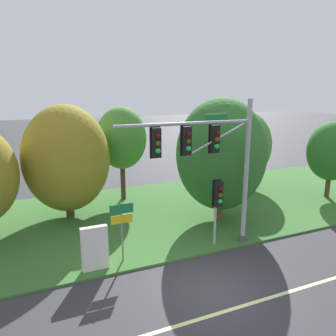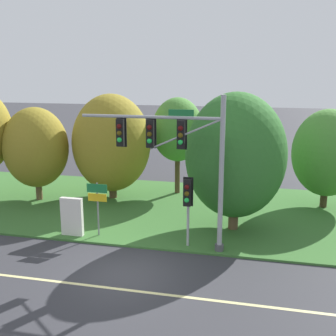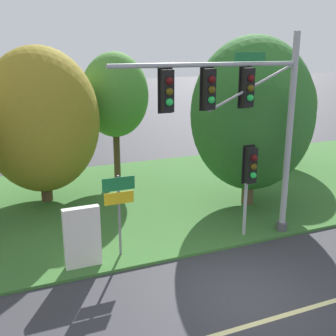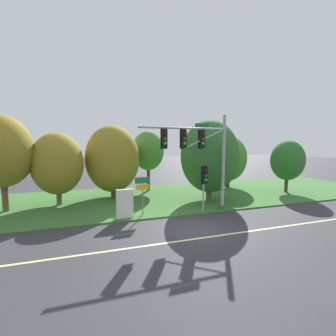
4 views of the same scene
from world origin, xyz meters
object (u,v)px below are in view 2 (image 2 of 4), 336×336
tree_behind_signpost (112,143)px  pedestrian_signal_near_kerb (188,197)px  tree_tall_centre (236,156)px  traffic_signal_mast (177,150)px  tree_right_far (328,153)px  route_sign_post (97,200)px  tree_left_of_mast (36,148)px  info_kiosk (72,217)px  tree_mid_verge (178,130)px

tree_behind_signpost → pedestrian_signal_near_kerb: bearing=-47.3°
tree_behind_signpost → tree_tall_centre: bearing=-25.1°
traffic_signal_mast → tree_right_far: bearing=46.1°
route_sign_post → tree_left_of_mast: 7.66m
tree_left_of_mast → info_kiosk: size_ratio=3.03×
pedestrian_signal_near_kerb → tree_right_far: (6.82, 7.53, 0.86)m
traffic_signal_mast → tree_left_of_mast: 11.22m
traffic_signal_mast → route_sign_post: 4.85m
traffic_signal_mast → pedestrian_signal_near_kerb: 2.18m
tree_tall_centre → info_kiosk: (-7.62, -2.67, -2.87)m
info_kiosk → pedestrian_signal_near_kerb: bearing=-1.4°
pedestrian_signal_near_kerb → tree_left_of_mast: bearing=153.8°
route_sign_post → info_kiosk: 1.56m
traffic_signal_mast → tree_right_far: traffic_signal_mast is taller
tree_behind_signpost → tree_right_far: 12.86m
tree_tall_centre → info_kiosk: tree_tall_centre is taller
tree_tall_centre → tree_right_far: size_ratio=1.20×
tree_right_far → pedestrian_signal_near_kerb: bearing=-132.2°
tree_left_of_mast → info_kiosk: 7.18m
pedestrian_signal_near_kerb → tree_tall_centre: tree_tall_centre is taller
pedestrian_signal_near_kerb → route_sign_post: bearing=174.8°
traffic_signal_mast → tree_tall_centre: 3.79m
info_kiosk → tree_right_far: bearing=30.4°
info_kiosk → route_sign_post: bearing=11.9°
route_sign_post → tree_behind_signpost: (-1.50, 6.09, 1.68)m
route_sign_post → tree_left_of_mast: bearing=141.4°
traffic_signal_mast → tree_right_far: (7.31, 7.60, -1.27)m
tree_tall_centre → tree_left_of_mast: bearing=169.4°
traffic_signal_mast → info_kiosk: 6.37m
tree_behind_signpost → tree_tall_centre: tree_tall_centre is taller
tree_tall_centre → tree_mid_verge: bearing=125.9°
tree_behind_signpost → tree_mid_verge: tree_behind_signpost is taller
traffic_signal_mast → tree_mid_verge: (-1.74, 8.55, -0.34)m
route_sign_post → tree_tall_centre: 7.09m
traffic_signal_mast → info_kiosk: (-5.26, 0.21, -3.58)m
traffic_signal_mast → pedestrian_signal_near_kerb: (0.49, 0.07, -2.13)m
traffic_signal_mast → tree_behind_signpost: size_ratio=1.06×
tree_mid_verge → tree_right_far: 9.15m
tree_tall_centre → tree_right_far: (4.95, 4.72, -0.56)m
tree_right_far → route_sign_post: bearing=-147.8°
traffic_signal_mast → tree_left_of_mast: size_ratio=1.20×
traffic_signal_mast → tree_mid_verge: traffic_signal_mast is taller
info_kiosk → tree_tall_centre: bearing=19.3°
pedestrian_signal_near_kerb → tree_left_of_mast: size_ratio=0.57×
tree_left_of_mast → tree_right_far: bearing=8.0°
tree_tall_centre → pedestrian_signal_near_kerb: bearing=-123.6°
route_sign_post → tree_behind_signpost: 6.49m
info_kiosk → traffic_signal_mast: bearing=-2.3°
tree_left_of_mast → tree_right_far: (17.20, 2.43, -0.04)m
tree_mid_verge → tree_tall_centre: tree_tall_centre is taller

